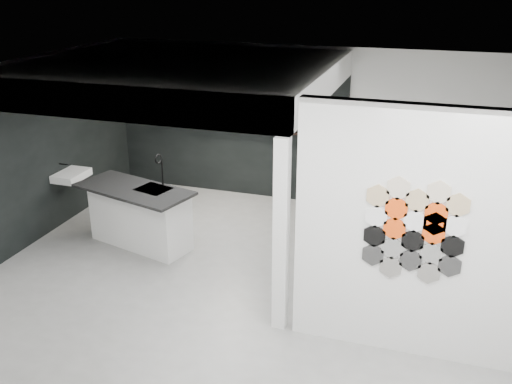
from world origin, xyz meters
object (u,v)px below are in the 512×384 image
(partition_panel, at_px, (411,236))
(stockpot, at_px, (181,118))
(kitchen_island, at_px, (140,215))
(glass_bowl, at_px, (304,130))
(kettle, at_px, (295,127))
(bottle_dark, at_px, (209,120))
(utensil_cup, at_px, (205,121))
(glass_vase, at_px, (304,129))
(wall_basin, at_px, (71,175))

(partition_panel, distance_m, stockpot, 5.88)
(kitchen_island, distance_m, glass_bowl, 3.25)
(partition_panel, distance_m, kettle, 4.47)
(glass_bowl, bearing_deg, bottle_dark, 180.00)
(kitchen_island, distance_m, utensil_cup, 2.59)
(stockpot, height_order, glass_vase, stockpot)
(wall_basin, height_order, stockpot, stockpot)
(stockpot, relative_size, glass_vase, 1.60)
(partition_panel, xyz_separation_m, kitchen_island, (-4.04, 1.43, -0.91))
(wall_basin, height_order, kettle, kettle)
(wall_basin, distance_m, kitchen_island, 1.52)
(glass_vase, bearing_deg, kitchen_island, -128.79)
(partition_panel, height_order, wall_basin, partition_panel)
(glass_bowl, relative_size, utensil_cup, 1.14)
(kitchen_island, xyz_separation_m, bottle_dark, (0.17, 2.44, 0.91))
(partition_panel, bearing_deg, utensil_cup, 135.58)
(wall_basin, height_order, glass_vase, glass_vase)
(wall_basin, xyz_separation_m, kitchen_island, (1.43, -0.37, -0.36))
(glass_bowl, bearing_deg, kettle, 180.00)
(utensil_cup, bearing_deg, wall_basin, -126.38)
(partition_panel, height_order, bottle_dark, partition_panel)
(partition_panel, bearing_deg, glass_vase, 118.23)
(partition_panel, xyz_separation_m, bottle_dark, (-3.87, 3.87, -0.00))
(bottle_dark, bearing_deg, wall_basin, -127.72)
(stockpot, distance_m, glass_vase, 2.36)
(wall_basin, distance_m, glass_bowl, 4.00)
(wall_basin, height_order, utensil_cup, utensil_cup)
(wall_basin, bearing_deg, partition_panel, -18.23)
(wall_basin, relative_size, glass_bowl, 4.89)
(bottle_dark, distance_m, utensil_cup, 0.08)
(kettle, bearing_deg, stockpot, -173.73)
(kitchen_island, xyz_separation_m, kettle, (1.79, 2.44, 0.90))
(stockpot, relative_size, kettle, 1.19)
(partition_panel, distance_m, bottle_dark, 5.47)
(wall_basin, xyz_separation_m, kettle, (3.22, 2.07, 0.55))
(kettle, xyz_separation_m, glass_bowl, (0.17, 0.00, -0.03))
(stockpot, distance_m, bottle_dark, 0.56)
(kettle, height_order, glass_vase, kettle)
(wall_basin, distance_m, utensil_cup, 2.62)
(stockpot, xyz_separation_m, bottle_dark, (0.56, 0.00, -0.01))
(stockpot, xyz_separation_m, utensil_cup, (0.49, 0.00, -0.03))
(wall_basin, relative_size, glass_vase, 4.47)
(stockpot, height_order, glass_bowl, stockpot)
(partition_panel, distance_m, wall_basin, 5.78)
(kettle, relative_size, utensil_cup, 1.67)
(kitchen_island, relative_size, bottle_dark, 12.45)
(kitchen_island, distance_m, stockpot, 2.63)
(wall_basin, bearing_deg, utensil_cup, 53.62)
(kitchen_island, xyz_separation_m, glass_vase, (1.96, 2.44, 0.89))
(bottle_dark, bearing_deg, utensil_cup, 180.00)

